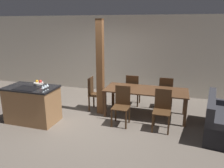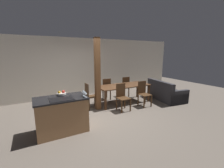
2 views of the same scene
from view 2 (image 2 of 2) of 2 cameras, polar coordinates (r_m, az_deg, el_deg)
ground_plane at (r=5.13m, az=-4.92°, el=-11.53°), size 16.00×16.00×0.00m
wall_back at (r=7.21m, az=-13.56°, el=6.09°), size 11.20×0.08×2.70m
kitchen_island at (r=4.15m, az=-18.63°, el=-11.00°), size 1.27×0.76×0.93m
fruit_bowl at (r=4.22m, az=-18.67°, el=-3.40°), size 0.24×0.24×0.12m
wine_glass_near at (r=3.81m, az=-10.10°, el=-3.32°), size 0.08×0.08×0.16m
wine_glass_middle at (r=3.90m, az=-10.53°, el=-3.00°), size 0.08×0.08×0.16m
wine_glass_far at (r=3.98m, az=-10.94°, el=-2.71°), size 0.08×0.08×0.16m
dining_table at (r=6.12m, az=4.45°, el=-1.20°), size 2.16×0.89×0.74m
dining_chair_near_left at (r=5.36m, az=3.97°, el=-4.78°), size 0.40×0.40×0.96m
dining_chair_near_right at (r=5.92m, az=11.95°, el=-3.40°), size 0.40×0.40×0.96m
dining_chair_far_left at (r=6.49m, az=-2.43°, el=-1.82°), size 0.40×0.40×0.96m
dining_chair_far_right at (r=6.96m, az=4.79°, el=-0.91°), size 0.40×0.40×0.96m
dining_chair_head_end at (r=5.52m, az=-8.41°, el=-4.38°), size 0.40×0.40×0.96m
couch at (r=7.03m, az=19.70°, el=-3.30°), size 1.12×1.74×0.85m
timber_post at (r=5.29m, az=-5.55°, el=3.56°), size 0.17×0.17×2.55m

